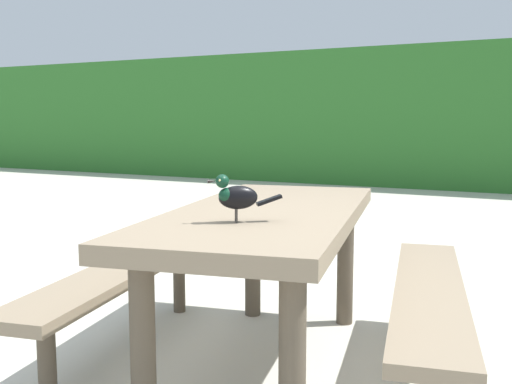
{
  "coord_description": "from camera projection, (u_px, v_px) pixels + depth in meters",
  "views": [
    {
      "loc": [
        1.04,
        -2.09,
        1.13
      ],
      "look_at": [
        -0.02,
        0.01,
        0.84
      ],
      "focal_mm": 41.42,
      "sensor_mm": 36.0,
      "label": 1
    }
  ],
  "objects": [
    {
      "name": "bird_grackle",
      "position": [
        235.0,
        196.0,
        2.23
      ],
      "size": [
        0.24,
        0.19,
        0.18
      ],
      "color": "black",
      "rests_on": "picnic_table_foreground"
    },
    {
      "name": "hedge_wall",
      "position": [
        487.0,
        117.0,
        9.87
      ],
      "size": [
        28.0,
        1.79,
        2.34
      ],
      "primitive_type": "cube",
      "color": "#2D6B28",
      "rests_on": "ground"
    },
    {
      "name": "picnic_table_foreground",
      "position": [
        267.0,
        249.0,
        2.63
      ],
      "size": [
        1.98,
        2.01,
        0.74
      ],
      "color": "#84725B",
      "rests_on": "ground"
    }
  ]
}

